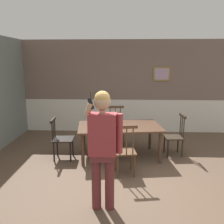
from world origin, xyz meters
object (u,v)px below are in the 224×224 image
Objects in this scene: dining_table at (120,129)px; chair_near_window at (125,151)px; chair_at_table_head at (62,139)px; person_figure at (103,142)px; chair_by_doorway at (115,127)px; chair_opposite_corner at (175,136)px.

dining_table is 0.95m from chair_near_window.
person_figure is (1.10, -1.89, 0.57)m from chair_at_table_head.
chair_by_doorway is at bearing 97.42° from dining_table.
chair_by_doorway reaches higher than chair_opposite_corner.
chair_by_doorway is (-0.12, 0.93, -0.20)m from dining_table.
chair_near_window reaches higher than chair_at_table_head.
chair_at_table_head is 0.96× the size of chair_opposite_corner.
chair_near_window is at bearing 128.29° from chair_opposite_corner.
chair_opposite_corner is at bearing 34.36° from chair_near_window.
dining_table is 2.12× the size of chair_at_table_head.
chair_by_doorway is at bearing 57.38° from chair_opposite_corner.
chair_by_doorway is 3.05m from person_figure.
chair_at_table_head is at bearing -172.55° from dining_table.
person_figure is (-1.52, -2.24, 0.58)m from chair_opposite_corner.
dining_table is 2.04× the size of chair_opposite_corner.
person_figure reaches higher than dining_table.
chair_opposite_corner is (1.31, 0.17, -0.21)m from dining_table.
chair_near_window is 1.31m from person_figure.
chair_at_table_head is at bearing -58.06° from person_figure.
person_figure is (-0.33, -1.14, 0.55)m from chair_near_window.
chair_at_table_head is (-1.43, 0.76, -0.02)m from chair_near_window.
chair_opposite_corner is at bearing 93.90° from chair_at_table_head.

